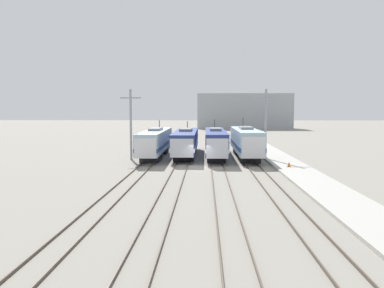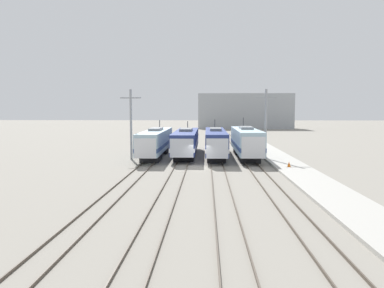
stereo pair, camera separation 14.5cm
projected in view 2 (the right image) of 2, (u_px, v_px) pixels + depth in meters
name	position (u px, v px, depth m)	size (l,w,h in m)	color
ground_plane	(199.00, 167.00, 43.33)	(400.00, 400.00, 0.00)	gray
rail_pair_far_left	(145.00, 166.00, 43.57)	(1.51, 120.00, 0.15)	#4C4238
rail_pair_center_left	(181.00, 166.00, 43.41)	(1.51, 120.00, 0.15)	#4C4238
rail_pair_center_right	(217.00, 167.00, 43.24)	(1.51, 120.00, 0.15)	#4C4238
rail_pair_far_right	(254.00, 167.00, 43.08)	(1.51, 120.00, 0.15)	#4C4238
locomotive_far_left	(156.00, 142.00, 52.55)	(2.86, 19.13, 5.05)	#232326
locomotive_center_left	(186.00, 142.00, 53.72)	(3.11, 19.56, 4.87)	black
locomotive_center_right	(215.00, 142.00, 52.64)	(2.84, 19.39, 5.18)	black
locomotive_far_right	(246.00, 142.00, 51.63)	(3.08, 17.31, 5.50)	#232326
catenary_tower_left	(131.00, 123.00, 49.63)	(2.74, 0.31, 9.32)	gray
catenary_tower_right	(266.00, 123.00, 48.93)	(2.74, 0.31, 9.32)	gray
platform	(291.00, 167.00, 42.91)	(4.00, 120.00, 0.25)	#A8A59E
traffic_cone	(289.00, 164.00, 41.92)	(0.39, 0.39, 0.58)	orange
depot_building	(245.00, 111.00, 134.57)	(33.25, 11.39, 12.39)	#9EA3A8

